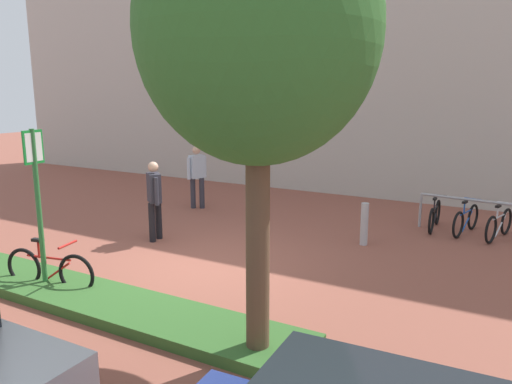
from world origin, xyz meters
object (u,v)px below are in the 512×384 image
bollard_steel (364,224)px  person_casual_tan (197,173)px  tree_sidewalk (258,32)px  bike_at_sign (50,270)px  person_suited_navy (154,196)px  parking_sign_post (37,188)px  bike_rack_cluster (466,219)px

bollard_steel → person_casual_tan: person_casual_tan is taller
tree_sidewalk → bollard_steel: tree_sidewalk is taller
tree_sidewalk → bike_at_sign: 5.23m
bike_at_sign → tree_sidewalk: bearing=-2.5°
person_casual_tan → person_suited_navy: bearing=-71.6°
tree_sidewalk → bike_at_sign: size_ratio=3.18×
tree_sidewalk → bike_at_sign: (-3.94, 0.17, -3.45)m
tree_sidewalk → person_casual_tan: bearing=130.9°
bike_at_sign → person_casual_tan: 5.99m
person_casual_tan → parking_sign_post: bearing=-78.4°
bollard_steel → person_casual_tan: (-4.99, 1.00, 0.53)m
person_casual_tan → person_suited_navy: (0.95, -2.87, 0.00)m
bike_at_sign → person_suited_navy: person_suited_navy is taller
bike_rack_cluster → tree_sidewalk: bearing=-102.8°
bollard_steel → person_suited_navy: size_ratio=0.52×
bike_at_sign → person_casual_tan: (-1.26, 5.82, 0.63)m
tree_sidewalk → parking_sign_post: tree_sidewalk is taller
tree_sidewalk → bollard_steel: size_ratio=5.86×
parking_sign_post → bike_rack_cluster: 8.88m
person_suited_navy → parking_sign_post: bearing=-85.2°
bike_rack_cluster → person_suited_navy: (-5.81, -3.77, 0.63)m
bollard_steel → person_casual_tan: 5.12m
bike_at_sign → bollard_steel: size_ratio=1.84×
bike_rack_cluster → person_suited_navy: 6.96m
parking_sign_post → bike_at_sign: 1.36m
parking_sign_post → bike_rack_cluster: parking_sign_post is taller
parking_sign_post → bollard_steel: 6.31m
bike_at_sign → person_suited_navy: 3.04m
bike_at_sign → bollard_steel: 6.10m
person_suited_navy → tree_sidewalk: bearing=-36.3°
bike_at_sign → person_casual_tan: size_ratio=0.96×
tree_sidewalk → parking_sign_post: size_ratio=2.01×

